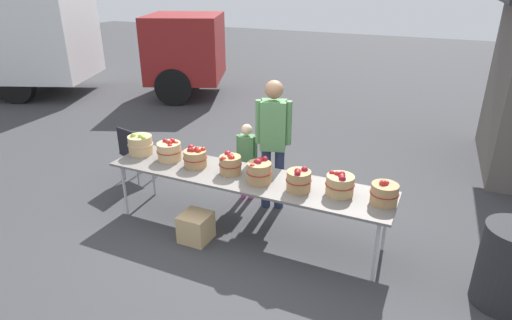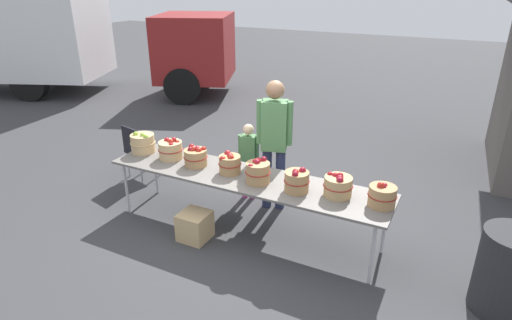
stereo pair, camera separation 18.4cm
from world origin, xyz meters
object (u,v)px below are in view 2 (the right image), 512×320
apple_basket_red_2 (230,163)px  produce_crate (195,226)px  child_customer (249,156)px  folding_chair (138,148)px  apple_basket_red_5 (338,186)px  trash_barrel (508,273)px  apple_basket_red_0 (171,149)px  apple_basket_green_0 (143,143)px  apple_basket_red_1 (196,156)px  apple_basket_red_4 (297,181)px  apple_basket_red_3 (258,172)px  apple_basket_red_6 (382,195)px  market_table (245,179)px  box_truck (59,36)px  vendor_adult (274,136)px

apple_basket_red_2 → produce_crate: apple_basket_red_2 is taller
child_customer → folding_chair: size_ratio=1.30×
apple_basket_red_5 → trash_barrel: apple_basket_red_5 is taller
folding_chair → apple_basket_red_0: bearing=166.8°
apple_basket_green_0 → trash_barrel: 4.45m
apple_basket_red_2 → folding_chair: bearing=163.6°
apple_basket_green_0 → apple_basket_red_1: apple_basket_green_0 is taller
apple_basket_red_5 → child_customer: size_ratio=0.29×
apple_basket_green_0 → apple_basket_red_4: size_ratio=1.16×
apple_basket_red_4 → apple_basket_red_3: bearing=179.6°
apple_basket_red_3 → folding_chair: 2.53m
apple_basket_red_0 → apple_basket_red_2: bearing=-2.4°
apple_basket_green_0 → produce_crate: size_ratio=0.98×
apple_basket_red_6 → trash_barrel: size_ratio=0.36×
market_table → trash_barrel: (2.83, -0.11, -0.30)m
produce_crate → apple_basket_red_4: bearing=17.6°
apple_basket_red_6 → box_truck: 10.06m
apple_basket_red_4 → child_customer: bearing=141.0°
apple_basket_red_1 → apple_basket_red_5: apple_basket_red_5 is taller
apple_basket_green_0 → child_customer: bearing=30.7°
apple_basket_red_1 → apple_basket_green_0: bearing=176.8°
apple_basket_red_4 → produce_crate: bearing=-162.4°
apple_basket_red_0 → box_truck: size_ratio=0.04×
trash_barrel → produce_crate: (-3.29, -0.32, -0.25)m
apple_basket_red_1 → apple_basket_red_5: size_ratio=0.94×
apple_basket_green_0 → apple_basket_red_5: (2.72, -0.02, -0.01)m
apple_basket_red_6 → vendor_adult: 1.69m
apple_basket_red_6 → produce_crate: 2.22m
apple_basket_red_3 → trash_barrel: bearing=-1.0°
apple_basket_red_0 → vendor_adult: size_ratio=0.18×
apple_basket_green_0 → apple_basket_red_1: 0.89m
child_customer → box_truck: 7.98m
box_truck → produce_crate: size_ratio=22.98×
apple_basket_red_6 → child_customer: child_customer is taller
market_table → trash_barrel: bearing=-2.2°
vendor_adult → box_truck: bearing=-39.9°
apple_basket_red_4 → vendor_adult: 1.01m
vendor_adult → box_truck: box_truck is taller
apple_basket_red_3 → child_customer: (-0.57, 0.85, -0.23)m
apple_basket_red_1 → produce_crate: (0.24, -0.44, -0.70)m
trash_barrel → produce_crate: bearing=-174.4°
market_table → box_truck: bearing=152.7°
apple_basket_green_0 → produce_crate: (1.14, -0.49, -0.71)m
child_customer → apple_basket_red_5: bearing=138.8°
apple_basket_red_0 → produce_crate: size_ratio=0.94×
apple_basket_red_1 → apple_basket_red_5: bearing=0.8°
apple_basket_red_0 → apple_basket_red_5: size_ratio=1.01×
apple_basket_red_6 → apple_basket_red_2: bearing=-179.4°
trash_barrel → apple_basket_red_0: bearing=177.6°
vendor_adult → box_truck: size_ratio=0.22×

